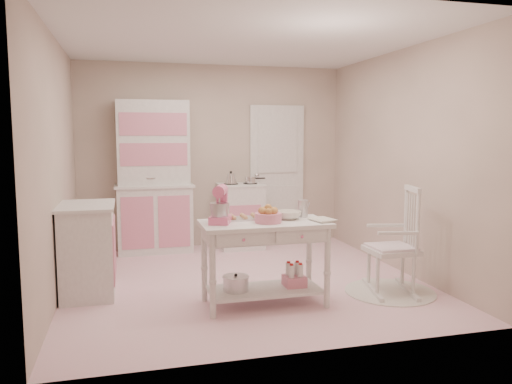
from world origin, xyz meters
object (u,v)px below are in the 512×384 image
Objects in this scene: stove at (241,216)px; work_table at (265,263)px; bread_basket at (268,218)px; stand_mixer at (220,205)px; base_cabinet at (88,249)px; hutch at (154,177)px; rocking_chair at (391,240)px.

stove reaches higher than work_table.
stove is at bearing 83.00° from bread_basket.
work_table is 3.53× the size of stand_mixer.
work_table is at bearing -24.91° from base_cabinet.
stove is at bearing 39.91° from base_cabinet.
hutch is 1.95m from base_cabinet.
rocking_chair is at bearing -47.68° from hutch.
stove is at bearing 93.47° from stand_mixer.
work_table is 0.71m from stand_mixer.
base_cabinet is at bearing 178.88° from rocking_chair.
hutch is 2.69m from work_table.
stove is 1.00× the size of base_cabinet.
work_table is at bearing -166.44° from rocking_chair.
hutch reaches higher than base_cabinet.
stand_mixer reaches higher than base_cabinet.
stand_mixer is at bearing 177.27° from work_table.
stove and base_cabinet have the same top height.
hutch reaches higher than bread_basket.
bread_basket reaches higher than work_table.
work_table is (0.88, -2.46, -0.64)m from hutch.
rocking_chair is at bearing -66.83° from stove.
base_cabinet is at bearing 155.09° from work_table.
rocking_chair reaches higher than stove.
rocking_chair is at bearing 0.63° from work_table.
hutch is at bearing 121.38° from stand_mixer.
rocking_chair is 1.81m from stand_mixer.
work_table is at bearing 111.80° from bread_basket.
base_cabinet is at bearing 153.94° from bread_basket.
stove is 2.43m from work_table.
base_cabinet is 1.52m from stand_mixer.
rocking_chair is (1.02, -2.39, 0.09)m from stove.
hutch is 1.33m from stove.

